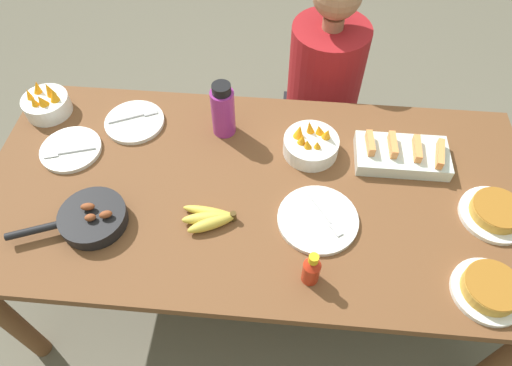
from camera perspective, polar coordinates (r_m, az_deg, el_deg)
ground_plane at (r=2.19m, az=0.00°, el=-12.21°), size 14.00×14.00×0.00m
dining_table at (r=1.63m, az=0.00°, el=-2.49°), size 1.88×0.90×0.74m
banana_bunch at (r=1.47m, az=-5.70°, el=-4.39°), size 0.19×0.12×0.04m
melon_tray at (r=1.69m, az=17.78°, el=3.37°), size 0.32×0.17×0.09m
skillet at (r=1.54m, az=-19.89°, el=-4.19°), size 0.35×0.22×0.08m
frittata_plate_center at (r=1.50m, az=27.21°, el=-11.69°), size 0.21×0.21×0.06m
frittata_plate_side at (r=1.66m, az=27.76°, el=-3.25°), size 0.22×0.22×0.05m
empty_plate_near_front at (r=1.81m, az=-14.93°, el=7.39°), size 0.22×0.22×0.02m
empty_plate_far_left at (r=1.49m, az=7.74°, el=-4.53°), size 0.26×0.26×0.02m
empty_plate_far_right at (r=1.78m, az=-22.13°, el=3.90°), size 0.22×0.22×0.02m
fruit_bowl_mango at (r=1.64m, az=6.87°, el=4.82°), size 0.20×0.20×0.12m
fruit_bowl_citrus at (r=1.94m, az=-24.72°, el=9.02°), size 0.17×0.17×0.12m
water_bottle at (r=1.66m, az=-4.15°, el=9.07°), size 0.09×0.09×0.22m
hot_sauce_bottle at (r=1.34m, az=6.95°, el=-10.65°), size 0.05×0.05×0.13m
person_figure at (r=2.23m, az=8.04°, el=9.33°), size 0.36×0.36×1.15m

